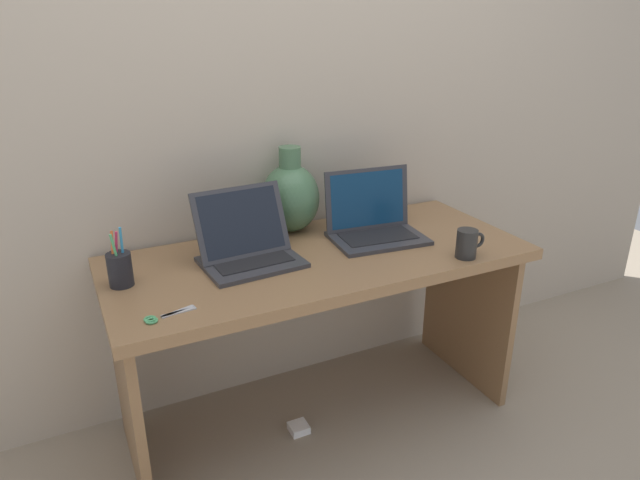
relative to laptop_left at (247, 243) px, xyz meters
The scene contains 10 objects.
ground_plane 0.81m from the laptop_left, 11.64° to the right, with size 6.00×6.00×0.00m, color gray.
back_wall 0.58m from the laptop_left, 50.60° to the left, with size 4.40×0.04×2.40m, color #BCAD99.
desk 0.33m from the laptop_left, 11.64° to the right, with size 1.47×0.63×0.70m.
laptop_left is the anchor object (origin of this frame).
laptop_right 0.50m from the laptop_left, ahead, with size 0.36×0.27×0.24m.
green_vase 0.33m from the laptop_left, 39.16° to the left, with size 0.22×0.22×0.33m.
coffee_mug 0.75m from the laptop_left, 23.72° to the right, with size 0.11×0.07×0.10m.
pen_cup 0.41m from the laptop_left, behind, with size 0.07×0.07×0.19m.
scissors 0.44m from the laptop_left, 142.33° to the right, with size 0.15×0.06×0.01m.
power_brick 0.77m from the laptop_left, 34.00° to the right, with size 0.07×0.07×0.03m, color white.
Camera 1 is at (-0.80, -1.63, 1.48)m, focal length 31.80 mm.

